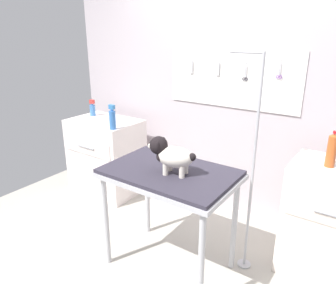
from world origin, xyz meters
name	(u,v)px	position (x,y,z in m)	size (l,w,h in m)	color
ground	(154,269)	(0.00, 0.00, -0.02)	(4.40, 4.00, 0.04)	#B0AA9F
rear_wall_panel	(228,103)	(0.00, 1.28, 1.16)	(4.00, 0.09, 2.30)	#B6ABB1
grooming_table	(170,181)	(0.08, 0.11, 0.77)	(0.99, 0.66, 0.86)	#B7B7BC
grooming_arm	(251,177)	(0.59, 0.46, 0.80)	(0.30, 0.11, 1.72)	#B7B7BC
dog	(170,155)	(0.11, 0.07, 1.00)	(0.37, 0.22, 0.27)	silver
counter_left	(106,156)	(-1.30, 0.79, 0.44)	(0.80, 0.58, 0.88)	silver
cabinet_right	(332,221)	(1.15, 0.77, 0.45)	(0.68, 0.54, 0.91)	silver
conditioner_bottle	(112,119)	(-0.96, 0.59, 1.00)	(0.07, 0.07, 0.26)	#356CB9
spray_bottle_short	(93,109)	(-1.56, 0.87, 0.96)	(0.07, 0.07, 0.19)	#4179BC
soda_bottle	(332,150)	(1.06, 0.74, 1.03)	(0.07, 0.07, 0.27)	#BC5424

